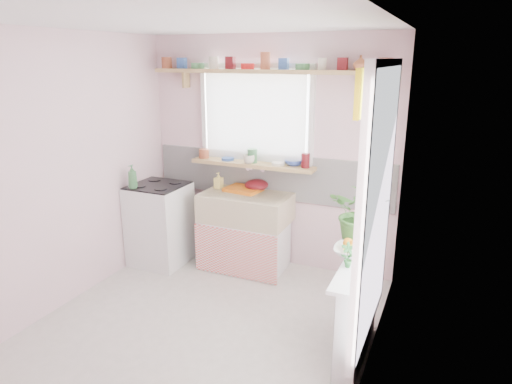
% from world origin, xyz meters
% --- Properties ---
extents(room, '(3.20, 3.20, 3.20)m').
position_xyz_m(room, '(0.66, 0.86, 1.37)').
color(room, silver).
rests_on(room, ground).
extents(sink_unit, '(0.95, 0.65, 1.11)m').
position_xyz_m(sink_unit, '(-0.15, 1.29, 0.43)').
color(sink_unit, white).
rests_on(sink_unit, ground).
extents(cooker, '(0.58, 0.58, 0.93)m').
position_xyz_m(cooker, '(-1.10, 1.05, 0.46)').
color(cooker, white).
rests_on(cooker, ground).
extents(radiator_ledge, '(0.22, 0.95, 0.78)m').
position_xyz_m(radiator_ledge, '(1.30, 0.20, 0.40)').
color(radiator_ledge, white).
rests_on(radiator_ledge, ground).
extents(windowsill, '(1.40, 0.22, 0.04)m').
position_xyz_m(windowsill, '(-0.15, 1.48, 1.14)').
color(windowsill, tan).
rests_on(windowsill, room).
extents(pine_shelf, '(2.52, 0.24, 0.04)m').
position_xyz_m(pine_shelf, '(0.00, 1.47, 2.12)').
color(pine_shelf, tan).
rests_on(pine_shelf, room).
extents(shelf_crockery, '(2.47, 0.11, 0.12)m').
position_xyz_m(shelf_crockery, '(-0.02, 1.47, 2.19)').
color(shelf_crockery, '#A55133').
rests_on(shelf_crockery, pine_shelf).
extents(sill_crockery, '(1.35, 0.11, 0.12)m').
position_xyz_m(sill_crockery, '(-0.15, 1.48, 1.22)').
color(sill_crockery, '#A55133').
rests_on(sill_crockery, windowsill).
extents(dish_tray, '(0.41, 0.33, 0.04)m').
position_xyz_m(dish_tray, '(-0.23, 1.41, 0.87)').
color(dish_tray, orange).
rests_on(dish_tray, sink_unit).
extents(colander, '(0.32, 0.32, 0.12)m').
position_xyz_m(colander, '(-0.11, 1.49, 0.91)').
color(colander, '#580F15').
rests_on(colander, sink_unit).
extents(jade_plant, '(0.55, 0.49, 0.54)m').
position_xyz_m(jade_plant, '(1.21, 0.60, 1.05)').
color(jade_plant, '#376A2A').
rests_on(jade_plant, radiator_ledge).
extents(fruit_bowl, '(0.32, 0.32, 0.07)m').
position_xyz_m(fruit_bowl, '(1.21, 0.34, 0.81)').
color(fruit_bowl, white).
rests_on(fruit_bowl, radiator_ledge).
extents(herb_pot, '(0.12, 0.10, 0.19)m').
position_xyz_m(herb_pot, '(1.21, 0.13, 0.87)').
color(herb_pot, '#2A6A2F').
rests_on(herb_pot, radiator_ledge).
extents(soap_bottle_sink, '(0.09, 0.09, 0.18)m').
position_xyz_m(soap_bottle_sink, '(-0.53, 1.39, 0.94)').
color(soap_bottle_sink, '#EAD568').
rests_on(soap_bottle_sink, sink_unit).
extents(sill_cup, '(0.13, 0.13, 0.10)m').
position_xyz_m(sill_cup, '(-0.16, 1.42, 1.21)').
color(sill_cup, silver).
rests_on(sill_cup, windowsill).
extents(sill_bowl, '(0.24, 0.24, 0.06)m').
position_xyz_m(sill_bowl, '(0.30, 1.54, 1.19)').
color(sill_bowl, '#3754B4').
rests_on(sill_bowl, windowsill).
extents(shelf_vase, '(0.17, 0.17, 0.14)m').
position_xyz_m(shelf_vase, '(0.97, 1.41, 2.21)').
color(shelf_vase, '#9C5430').
rests_on(shelf_vase, pine_shelf).
extents(cooker_bottle, '(0.10, 0.10, 0.25)m').
position_xyz_m(cooker_bottle, '(-1.26, 0.83, 1.04)').
color(cooker_bottle, '#3A7543').
rests_on(cooker_bottle, cooker).
extents(fruit, '(0.20, 0.14, 0.10)m').
position_xyz_m(fruit, '(1.22, 0.35, 0.87)').
color(fruit, orange).
rests_on(fruit, fruit_bowl).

